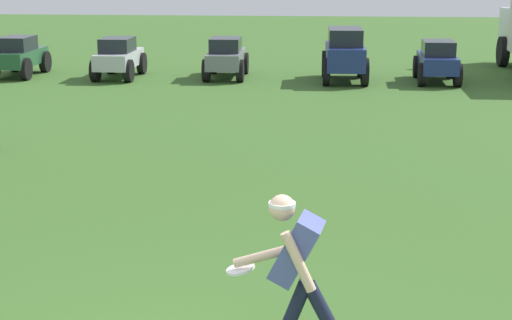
{
  "coord_description": "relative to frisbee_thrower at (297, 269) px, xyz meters",
  "views": [
    {
      "loc": [
        1.05,
        -4.87,
        3.2
      ],
      "look_at": [
        0.3,
        3.97,
        0.9
      ],
      "focal_mm": 55.0,
      "sensor_mm": 36.0,
      "label": 1
    }
  ],
  "objects": [
    {
      "name": "frisbee_thrower",
      "position": [
        0.0,
        0.0,
        0.0
      ],
      "size": [
        1.09,
        0.56,
        1.4
      ],
      "color": "#191E38",
      "rests_on": "ground_plane"
    },
    {
      "name": "frisbee_in_flight",
      "position": [
        -0.48,
        0.27,
        -0.12
      ],
      "size": [
        0.26,
        0.26,
        0.08
      ],
      "color": "white"
    },
    {
      "name": "parked_car_slot_a",
      "position": [
        -8.22,
        15.27,
        -0.23
      ],
      "size": [
        1.08,
        2.2,
        1.1
      ],
      "color": "#235133",
      "rests_on": "ground_plane"
    },
    {
      "name": "parked_car_slot_b",
      "position": [
        -5.38,
        15.16,
        -0.23
      ],
      "size": [
        1.08,
        2.2,
        1.1
      ],
      "color": "#B7BABF",
      "rests_on": "ground_plane"
    },
    {
      "name": "parked_car_slot_c",
      "position": [
        -2.46,
        15.42,
        -0.23
      ],
      "size": [
        1.11,
        2.21,
        1.1
      ],
      "color": "slate",
      "rests_on": "ground_plane"
    },
    {
      "name": "parked_car_slot_d",
      "position": [
        0.75,
        15.09,
        -0.05
      ],
      "size": [
        1.2,
        2.37,
        1.4
      ],
      "color": "navy",
      "rests_on": "ground_plane"
    },
    {
      "name": "parked_car_slot_e",
      "position": [
        3.18,
        15.12,
        -0.23
      ],
      "size": [
        1.14,
        2.23,
        1.1
      ],
      "color": "navy",
      "rests_on": "ground_plane"
    }
  ]
}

